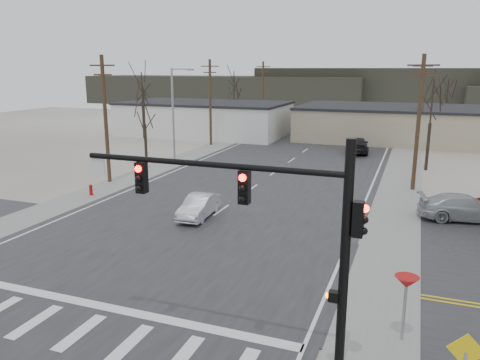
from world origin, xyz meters
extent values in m
plane|color=silver|center=(0.00, 0.00, 0.00)|extent=(140.00, 140.00, 0.00)
cube|color=#252528|center=(0.00, 15.00, 0.02)|extent=(18.00, 110.00, 0.05)
cube|color=#252528|center=(0.00, 0.00, 0.02)|extent=(90.00, 10.00, 0.04)
cube|color=gray|center=(-10.60, 20.00, 0.03)|extent=(3.00, 90.00, 0.06)
cube|color=gray|center=(10.60, 20.00, 0.03)|extent=(3.00, 90.00, 0.06)
cylinder|color=black|center=(9.80, -6.20, 3.60)|extent=(0.28, 0.28, 7.20)
cylinder|color=black|center=(5.60, -6.20, 6.20)|extent=(8.40, 0.18, 0.18)
cube|color=black|center=(6.80, -6.20, 5.60)|extent=(0.32, 0.30, 1.00)
cube|color=black|center=(3.30, -6.20, 5.60)|extent=(0.32, 0.30, 1.00)
sphere|color=#FF0C05|center=(6.80, -6.37, 5.92)|extent=(0.22, 0.22, 0.22)
sphere|color=#FF0C05|center=(3.30, -6.37, 5.92)|extent=(0.22, 0.22, 0.22)
cube|color=black|center=(10.10, -6.20, 5.00)|extent=(0.30, 0.30, 1.00)
cube|color=silver|center=(1.60, -6.20, 5.80)|extent=(0.60, 0.04, 0.60)
cube|color=black|center=(9.55, -6.20, 2.60)|extent=(0.30, 0.25, 0.30)
sphere|color=#FF5905|center=(9.40, -6.20, 2.60)|extent=(0.18, 0.18, 0.18)
cylinder|color=#A50C0C|center=(-10.20, 8.00, 0.35)|extent=(0.24, 0.24, 0.70)
sphere|color=#A50C0C|center=(-10.20, 8.00, 0.75)|extent=(0.24, 0.24, 0.24)
cylinder|color=gray|center=(11.50, -3.50, 1.05)|extent=(0.10, 0.10, 2.10)
cone|color=#A50C0C|center=(11.50, -3.50, 2.15)|extent=(0.80, 0.80, 0.40)
cube|color=yellow|center=(13.00, -7.00, 2.15)|extent=(0.92, 0.05, 0.92)
cube|color=silver|center=(-16.00, 40.00, 2.10)|extent=(22.00, 12.00, 4.20)
cube|color=black|center=(-16.00, 40.00, 4.35)|extent=(22.30, 12.30, 0.30)
cube|color=tan|center=(10.00, 44.00, 2.00)|extent=(26.00, 14.00, 4.00)
cube|color=black|center=(10.00, 44.00, 4.15)|extent=(26.30, 14.30, 0.30)
cylinder|color=#483421|center=(-11.50, 12.00, 5.00)|extent=(0.30, 0.30, 10.00)
cube|color=#483421|center=(-11.50, 12.00, 9.20)|extent=(2.20, 0.12, 0.12)
cube|color=#483421|center=(-11.50, 12.00, 8.50)|extent=(1.60, 0.12, 0.12)
cylinder|color=#483421|center=(-11.50, 32.00, 5.00)|extent=(0.30, 0.30, 10.00)
cube|color=#483421|center=(-11.50, 32.00, 9.20)|extent=(2.20, 0.12, 0.12)
cube|color=#483421|center=(-11.50, 32.00, 8.50)|extent=(1.60, 0.12, 0.12)
cylinder|color=#483421|center=(-11.50, 52.00, 5.00)|extent=(0.30, 0.30, 10.00)
cube|color=#483421|center=(-11.50, 52.00, 9.20)|extent=(2.20, 0.12, 0.12)
cube|color=#483421|center=(-11.50, 52.00, 8.50)|extent=(1.60, 0.12, 0.12)
cylinder|color=#483421|center=(11.50, 18.00, 5.00)|extent=(0.30, 0.30, 10.00)
cube|color=#483421|center=(11.50, 18.00, 9.20)|extent=(2.20, 0.12, 0.12)
cube|color=#483421|center=(11.50, 18.00, 8.50)|extent=(1.60, 0.12, 0.12)
cylinder|color=#483421|center=(11.50, 40.00, 5.00)|extent=(0.30, 0.30, 10.00)
cube|color=#483421|center=(11.50, 40.00, 9.20)|extent=(2.20, 0.12, 0.12)
cube|color=#483421|center=(11.50, 40.00, 8.50)|extent=(1.60, 0.12, 0.12)
cylinder|color=gray|center=(-11.00, 22.00, 4.50)|extent=(0.20, 0.20, 9.00)
cylinder|color=gray|center=(-10.00, 22.00, 8.90)|extent=(2.00, 0.12, 0.12)
cube|color=gray|center=(-9.00, 22.00, 8.85)|extent=(0.60, 0.25, 0.18)
cylinder|color=#30271D|center=(-13.00, 20.00, 1.88)|extent=(0.28, 0.28, 3.75)
cylinder|color=#30271D|center=(-13.00, 20.00, 5.25)|extent=(0.14, 0.14, 3.75)
cylinder|color=#30271D|center=(12.50, 26.00, 2.12)|extent=(0.28, 0.28, 4.25)
cylinder|color=#30271D|center=(12.50, 26.00, 5.95)|extent=(0.14, 0.14, 4.25)
cylinder|color=#30271D|center=(-14.00, 46.00, 2.25)|extent=(0.28, 0.28, 4.50)
cylinder|color=#30271D|center=(-14.00, 46.00, 6.30)|extent=(0.14, 0.14, 4.50)
cylinder|color=#30271D|center=(15.00, 52.00, 2.00)|extent=(0.28, 0.28, 4.00)
cylinder|color=#30271D|center=(15.00, 52.00, 5.60)|extent=(0.14, 0.14, 4.00)
cylinder|color=#30271D|center=(-22.00, 34.00, 2.25)|extent=(0.28, 0.28, 4.50)
cylinder|color=#30271D|center=(-22.00, 34.00, 6.30)|extent=(0.14, 0.14, 4.50)
cube|color=#333026|center=(-35.00, 92.00, 3.50)|extent=(70.00, 18.00, 7.00)
cube|color=#333026|center=(15.00, 96.00, 4.50)|extent=(80.00, 18.00, 9.00)
imported|color=#AFB6BA|center=(-0.74, 6.23, 0.73)|extent=(1.72, 4.23, 1.36)
imported|color=black|center=(5.54, 32.75, 0.87)|extent=(3.10, 5.94, 1.64)
imported|color=black|center=(-4.97, 57.90, 0.79)|extent=(2.93, 4.66, 1.48)
imported|color=#9BA1A5|center=(14.52, 11.37, 0.81)|extent=(5.66, 3.19, 1.55)
camera|label=1|loc=(11.37, -18.67, 9.00)|focal=35.00mm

